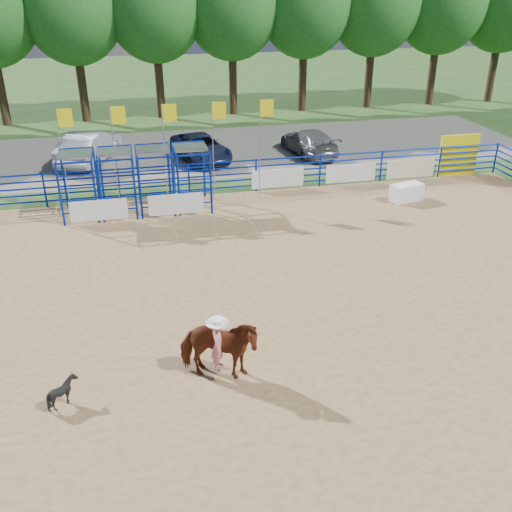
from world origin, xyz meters
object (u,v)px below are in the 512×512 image
Objects in this scene: car_c at (201,148)px; car_d at (309,142)px; horse_and_rider at (218,347)px; car_b at (89,147)px; calf at (63,392)px; announcer_table at (407,192)px.

car_d is (5.88, -0.18, 0.01)m from car_c.
car_b is (-3.59, 19.02, -0.09)m from horse_and_rider.
horse_and_rider is 19.35m from car_b.
horse_and_rider is at bearing 59.18° from car_d.
car_d is at bearing 66.14° from horse_and_rider.
calf is 19.18m from car_c.
car_c is (-7.81, 7.99, 0.27)m from announcer_table.
car_c is (5.65, 18.32, 0.28)m from calf.
car_b is at bearing -12.21° from car_d.
car_d is (11.53, -1.06, -0.15)m from car_b.
car_b is 11.58m from car_d.
calf is 21.50m from car_d.
calf is at bearing -119.69° from car_c.
car_c reaches higher than calf.
announcer_table is 1.94× the size of calf.
announcer_table is at bearing 167.80° from car_b.
car_c is at bearing -167.66° from car_b.
horse_and_rider is at bearing -134.22° from announcer_table.
car_b is at bearing 100.69° from horse_and_rider.
horse_and_rider is at bearing -109.05° from car_c.
announcer_table is 11.18m from car_c.
announcer_table is 8.05m from car_d.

